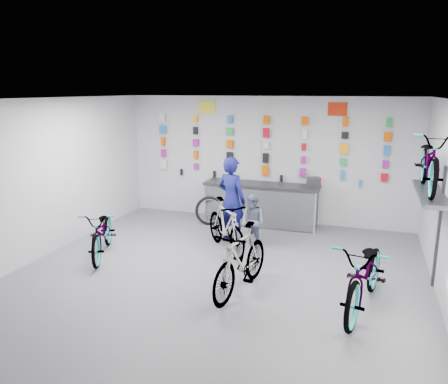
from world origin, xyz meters
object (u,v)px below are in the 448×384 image
(counter, at_px, (261,205))
(bike_left, at_px, (103,232))
(bike_right, at_px, (366,275))
(clerk, at_px, (231,200))
(bike_center, at_px, (241,260))
(bike_service, at_px, (226,226))
(customer, at_px, (253,221))

(counter, distance_m, bike_left, 3.78)
(bike_left, bearing_deg, counter, 26.71)
(bike_right, bearing_deg, clerk, 152.18)
(bike_center, xyz_separation_m, bike_service, (-0.79, 1.64, -0.02))
(bike_center, distance_m, bike_service, 1.82)
(customer, bearing_deg, bike_left, -126.54)
(bike_left, xyz_separation_m, customer, (2.62, 1.36, 0.08))
(bike_left, bearing_deg, bike_service, 0.78)
(bike_service, height_order, customer, customer)
(bike_left, distance_m, bike_service, 2.39)
(bike_center, relative_size, customer, 1.63)
(bike_right, bearing_deg, bike_service, 159.52)
(counter, relative_size, bike_center, 1.50)
(bike_left, bearing_deg, bike_right, -31.04)
(counter, bearing_deg, customer, -82.41)
(counter, relative_size, customer, 2.44)
(bike_center, distance_m, bike_right, 1.87)
(counter, height_order, bike_center, bike_center)
(counter, bearing_deg, bike_center, -81.22)
(bike_left, distance_m, clerk, 2.65)
(bike_right, relative_size, bike_service, 1.20)
(bike_service, distance_m, clerk, 0.68)
(bike_left, relative_size, clerk, 1.00)
(bike_center, height_order, customer, customer)
(bike_right, distance_m, bike_service, 3.11)
(counter, relative_size, bike_right, 1.29)
(bike_left, distance_m, bike_right, 4.87)
(clerk, bearing_deg, bike_service, 115.89)
(bike_right, bearing_deg, bike_left, -176.62)
(bike_left, distance_m, bike_center, 3.04)
(bike_right, height_order, customer, customer)
(clerk, bearing_deg, customer, 179.03)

